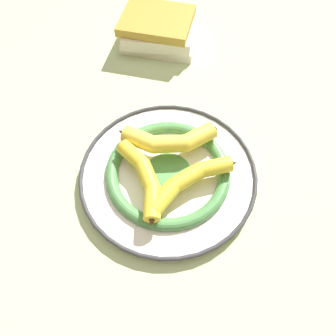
{
  "coord_description": "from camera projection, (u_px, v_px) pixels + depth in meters",
  "views": [
    {
      "loc": [
        0.31,
        0.18,
        0.59
      ],
      "look_at": [
        0.01,
        0.03,
        0.04
      ],
      "focal_mm": 35.0,
      "sensor_mm": 36.0,
      "label": 1
    }
  ],
  "objects": [
    {
      "name": "book_stack",
      "position": [
        158.0,
        30.0,
        0.87
      ],
      "size": [
        0.21,
        0.23,
        0.08
      ],
      "rotation": [
        0.0,
        0.0,
        5.12
      ],
      "color": "silver",
      "rests_on": "ground_plane"
    },
    {
      "name": "banana_c",
      "position": [
        191.0,
        179.0,
        0.62
      ],
      "size": [
        0.18,
        0.12,
        0.03
      ],
      "rotation": [
        0.0,
        0.0,
        -0.51
      ],
      "color": "yellow",
      "rests_on": "decorative_bowl"
    },
    {
      "name": "banana_a",
      "position": [
        145.0,
        179.0,
        0.62
      ],
      "size": [
        0.14,
        0.15,
        0.03
      ],
      "rotation": [
        0.0,
        0.0,
        4.0
      ],
      "color": "yellow",
      "rests_on": "decorative_bowl"
    },
    {
      "name": "ground_plane",
      "position": [
        158.0,
        168.0,
        0.69
      ],
      "size": [
        2.8,
        2.8,
        0.0
      ],
      "primitive_type": "plane",
      "color": "#B2C693"
    },
    {
      "name": "banana_b",
      "position": [
        167.0,
        140.0,
        0.66
      ],
      "size": [
        0.12,
        0.19,
        0.04
      ],
      "rotation": [
        0.0,
        0.0,
        2.1
      ],
      "color": "yellow",
      "rests_on": "decorative_bowl"
    },
    {
      "name": "decorative_bowl",
      "position": [
        168.0,
        174.0,
        0.66
      ],
      "size": [
        0.36,
        0.36,
        0.03
      ],
      "color": "white",
      "rests_on": "ground_plane"
    }
  ]
}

